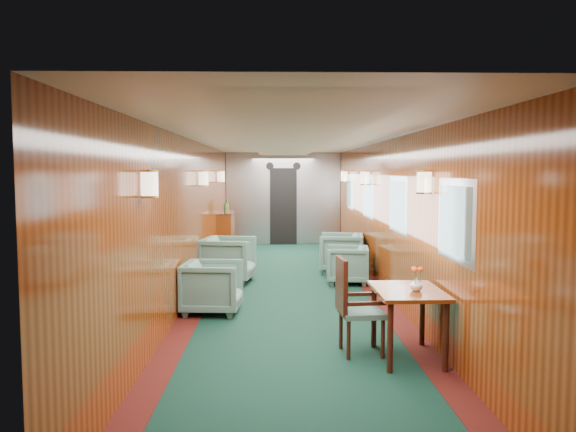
{
  "coord_description": "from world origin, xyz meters",
  "views": [
    {
      "loc": [
        -0.23,
        -8.77,
        1.92
      ],
      "look_at": [
        0.0,
        0.82,
        1.15
      ],
      "focal_mm": 35.0,
      "sensor_mm": 36.0,
      "label": 1
    }
  ],
  "objects_px": {
    "side_chair": "(353,302)",
    "armchair_right_near": "(347,265)",
    "armchair_left_near": "(212,287)",
    "credenza": "(226,233)",
    "dining_table": "(408,300)",
    "armchair_right_far": "(341,253)",
    "armchair_left_far": "(229,259)"
  },
  "relations": [
    {
      "from": "side_chair",
      "to": "armchair_right_near",
      "type": "bearing_deg",
      "value": 77.71
    },
    {
      "from": "armchair_left_near",
      "to": "armchair_right_near",
      "type": "relative_size",
      "value": 1.1
    },
    {
      "from": "credenza",
      "to": "armchair_right_near",
      "type": "distance_m",
      "value": 4.0
    },
    {
      "from": "dining_table",
      "to": "armchair_left_near",
      "type": "relative_size",
      "value": 1.24
    },
    {
      "from": "armchair_left_near",
      "to": "armchair_right_far",
      "type": "xyz_separation_m",
      "value": [
        2.11,
        3.03,
        0.02
      ]
    },
    {
      "from": "dining_table",
      "to": "armchair_left_far",
      "type": "bearing_deg",
      "value": 117.55
    },
    {
      "from": "armchair_left_far",
      "to": "armchair_right_near",
      "type": "relative_size",
      "value": 1.22
    },
    {
      "from": "dining_table",
      "to": "armchair_right_far",
      "type": "height_order",
      "value": "armchair_right_far"
    },
    {
      "from": "credenza",
      "to": "armchair_left_far",
      "type": "bearing_deg",
      "value": -84.24
    },
    {
      "from": "credenza",
      "to": "side_chair",
      "type": "bearing_deg",
      "value": -74.53
    },
    {
      "from": "side_chair",
      "to": "armchair_right_near",
      "type": "relative_size",
      "value": 1.44
    },
    {
      "from": "side_chair",
      "to": "armchair_left_far",
      "type": "bearing_deg",
      "value": 106.88
    },
    {
      "from": "armchair_left_near",
      "to": "credenza",
      "type": "bearing_deg",
      "value": 6.76
    },
    {
      "from": "side_chair",
      "to": "armchair_left_far",
      "type": "distance_m",
      "value": 4.2
    },
    {
      "from": "dining_table",
      "to": "armchair_left_far",
      "type": "distance_m",
      "value": 4.57
    },
    {
      "from": "armchair_left_far",
      "to": "armchair_right_far",
      "type": "bearing_deg",
      "value": -57.03
    },
    {
      "from": "side_chair",
      "to": "armchair_right_far",
      "type": "relative_size",
      "value": 1.25
    },
    {
      "from": "credenza",
      "to": "armchair_right_far",
      "type": "distance_m",
      "value": 3.21
    },
    {
      "from": "side_chair",
      "to": "credenza",
      "type": "xyz_separation_m",
      "value": [
        -1.92,
        6.95,
        -0.05
      ]
    },
    {
      "from": "credenza",
      "to": "armchair_right_near",
      "type": "height_order",
      "value": "credenza"
    },
    {
      "from": "dining_table",
      "to": "credenza",
      "type": "relative_size",
      "value": 0.76
    },
    {
      "from": "credenza",
      "to": "dining_table",
      "type": "bearing_deg",
      "value": -70.83
    },
    {
      "from": "armchair_left_near",
      "to": "armchair_right_far",
      "type": "height_order",
      "value": "armchair_right_far"
    },
    {
      "from": "side_chair",
      "to": "armchair_right_near",
      "type": "xyz_separation_m",
      "value": [
        0.43,
        3.71,
        -0.23
      ]
    },
    {
      "from": "credenza",
      "to": "armchair_right_near",
      "type": "relative_size",
      "value": 1.79
    },
    {
      "from": "credenza",
      "to": "armchair_right_near",
      "type": "bearing_deg",
      "value": -53.97
    },
    {
      "from": "dining_table",
      "to": "armchair_right_far",
      "type": "xyz_separation_m",
      "value": [
        -0.1,
        4.94,
        -0.23
      ]
    },
    {
      "from": "armchair_right_far",
      "to": "credenza",
      "type": "bearing_deg",
      "value": -124.59
    },
    {
      "from": "dining_table",
      "to": "armchair_left_far",
      "type": "relative_size",
      "value": 1.11
    },
    {
      "from": "armchair_right_far",
      "to": "dining_table",
      "type": "bearing_deg",
      "value": 8.84
    },
    {
      "from": "side_chair",
      "to": "credenza",
      "type": "bearing_deg",
      "value": 99.76
    },
    {
      "from": "dining_table",
      "to": "armchair_right_far",
      "type": "relative_size",
      "value": 1.18
    }
  ]
}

